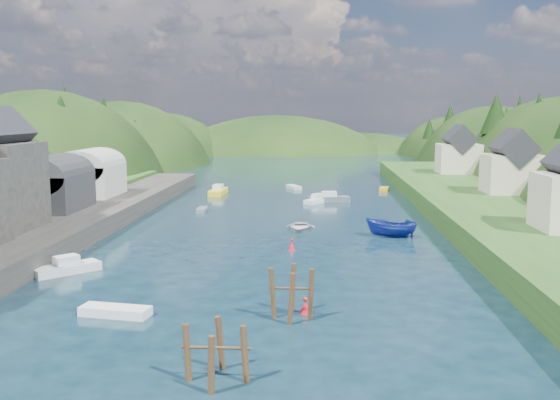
# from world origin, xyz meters

# --- Properties ---
(ground) EXTENTS (600.00, 600.00, 0.00)m
(ground) POSITION_xyz_m (0.00, 50.00, 0.00)
(ground) COLOR black
(ground) RESTS_ON ground
(hillside_left) EXTENTS (44.00, 245.56, 52.00)m
(hillside_left) POSITION_xyz_m (-45.00, 75.00, -8.03)
(hillside_left) COLOR black
(hillside_left) RESTS_ON ground
(hillside_right) EXTENTS (36.00, 245.56, 48.00)m
(hillside_right) POSITION_xyz_m (45.00, 75.00, -7.41)
(hillside_right) COLOR black
(hillside_right) RESTS_ON ground
(far_hills) EXTENTS (103.00, 68.00, 44.00)m
(far_hills) POSITION_xyz_m (1.22, 174.01, -10.80)
(far_hills) COLOR black
(far_hills) RESTS_ON ground
(hill_trees) EXTENTS (92.21, 146.93, 12.35)m
(hill_trees) POSITION_xyz_m (1.08, 64.77, 11.11)
(hill_trees) COLOR black
(hill_trees) RESTS_ON ground
(quay_left) EXTENTS (12.00, 110.00, 2.00)m
(quay_left) POSITION_xyz_m (-24.00, 20.00, 1.00)
(quay_left) COLOR #2D2B28
(quay_left) RESTS_ON ground
(boat_sheds) EXTENTS (7.00, 21.00, 7.50)m
(boat_sheds) POSITION_xyz_m (-26.00, 39.00, 5.27)
(boat_sheds) COLOR #2D2D30
(boat_sheds) RESTS_ON quay_left
(terrace_right) EXTENTS (16.00, 120.00, 2.40)m
(terrace_right) POSITION_xyz_m (25.00, 40.00, 1.20)
(terrace_right) COLOR #234719
(terrace_right) RESTS_ON ground
(right_bank_cottages) EXTENTS (9.00, 59.24, 8.41)m
(right_bank_cottages) POSITION_xyz_m (28.00, 48.33, 5.84)
(right_bank_cottages) COLOR beige
(right_bank_cottages) RESTS_ON terrace_right
(piling_cluster_near) EXTENTS (3.33, 3.10, 3.40)m
(piling_cluster_near) POSITION_xyz_m (-0.91, -6.19, 1.13)
(piling_cluster_near) COLOR #382314
(piling_cluster_near) RESTS_ON ground
(piling_cluster_far) EXTENTS (2.83, 2.68, 3.81)m
(piling_cluster_far) POSITION_xyz_m (2.29, 3.28, 1.33)
(piling_cluster_far) COLOR #382314
(piling_cluster_far) RESTS_ON ground
(channel_buoy_near) EXTENTS (0.70, 0.70, 1.10)m
(channel_buoy_near) POSITION_xyz_m (3.11, 4.23, 0.48)
(channel_buoy_near) COLOR red
(channel_buoy_near) RESTS_ON ground
(channel_buoy_far) EXTENTS (0.70, 0.70, 1.10)m
(channel_buoy_far) POSITION_xyz_m (1.42, 22.87, 0.48)
(channel_buoy_far) COLOR red
(channel_buoy_far) RESTS_ON ground
(moored_boats) EXTENTS (35.29, 88.32, 2.43)m
(moored_boats) POSITION_xyz_m (-4.54, 25.28, 0.68)
(moored_boats) COLOR silver
(moored_boats) RESTS_ON ground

